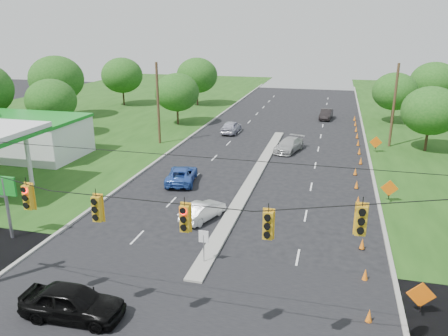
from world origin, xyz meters
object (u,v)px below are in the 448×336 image
(black_sedan, at_px, (73,302))
(white_sedan, at_px, (203,211))
(blue_pickup, at_px, (182,175))
(gas_station, at_px, (13,135))

(black_sedan, xyz_separation_m, white_sedan, (2.55, 11.67, -0.18))
(black_sedan, xyz_separation_m, blue_pickup, (-1.38, 18.36, -0.13))
(black_sedan, relative_size, white_sedan, 1.24)
(gas_station, height_order, black_sedan, gas_station)
(gas_station, relative_size, blue_pickup, 4.04)
(gas_station, height_order, blue_pickup, gas_station)
(gas_station, height_order, white_sedan, gas_station)
(white_sedan, bearing_deg, gas_station, -1.64)
(white_sedan, bearing_deg, blue_pickup, -39.87)
(blue_pickup, bearing_deg, white_sedan, 109.62)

